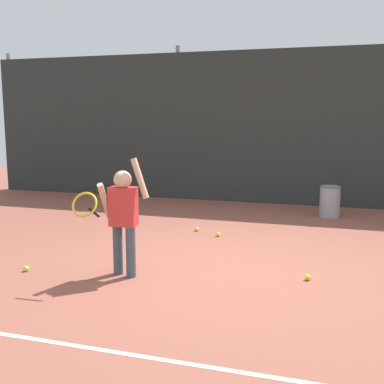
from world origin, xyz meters
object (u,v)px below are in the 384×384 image
Objects in this scene: ball_hopper at (330,201)px; tennis_ball_0 at (26,269)px; tennis_ball_2 at (308,277)px; tennis_ball_1 at (218,234)px; tennis_player at (122,213)px; tennis_ball_3 at (197,229)px.

ball_hopper is 8.52× the size of tennis_ball_0.
tennis_ball_2 is at bearing -92.46° from ball_hopper.
tennis_ball_2 is (1.42, -1.58, 0.00)m from tennis_ball_1.
tennis_ball_0 and tennis_ball_2 have the same top height.
tennis_ball_1 is (-1.57, -1.97, -0.26)m from ball_hopper.
ball_hopper is at bearing 51.42° from tennis_ball_1.
tennis_player is at bearing -118.40° from ball_hopper.
tennis_ball_1 is 1.00× the size of tennis_ball_2.
tennis_ball_0 is 1.00× the size of tennis_ball_3.
ball_hopper is (2.17, 4.02, -0.44)m from tennis_player.
tennis_ball_0 is 1.00× the size of tennis_ball_1.
tennis_ball_2 is (-0.15, -3.55, -0.26)m from ball_hopper.
tennis_ball_0 and tennis_ball_3 have the same top height.
tennis_player is 2.40× the size of ball_hopper.
tennis_ball_0 is at bearing -127.97° from tennis_ball_1.
ball_hopper reaches higher than tennis_ball_1.
tennis_ball_0 is (-1.15, -0.20, -0.69)m from tennis_player.
tennis_ball_0 is 1.00× the size of tennis_ball_2.
tennis_ball_1 is 2.13m from tennis_ball_2.
tennis_ball_1 is 1.00× the size of tennis_ball_3.
tennis_ball_3 is at bearing 150.77° from tennis_ball_1.
tennis_ball_3 is (1.35, 2.47, 0.00)m from tennis_ball_0.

